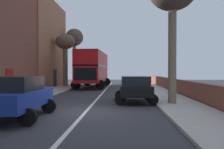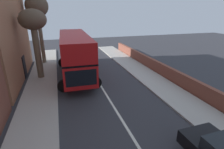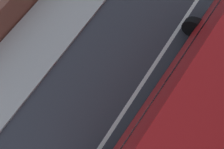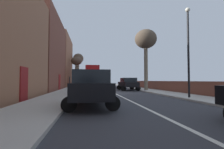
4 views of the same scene
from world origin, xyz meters
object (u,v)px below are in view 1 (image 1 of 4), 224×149
object	(u,v)px
parked_car_black_right_0	(135,87)
street_tree_left_2	(74,39)
parked_car_blue_left_1	(17,95)
street_tree_left_0	(65,45)
double_decker_bus	(93,67)

from	to	relation	value
parked_car_black_right_0	street_tree_left_2	size ratio (longest dim) A/B	0.53
street_tree_left_2	parked_car_blue_left_1	bearing A→B (deg)	-84.14
parked_car_black_right_0	parked_car_blue_left_1	distance (m)	7.33
parked_car_blue_left_1	street_tree_left_0	distance (m)	19.68
parked_car_blue_left_1	street_tree_left_2	xyz separation A→B (m)	(-2.50, 24.33, 5.39)
street_tree_left_0	street_tree_left_2	size ratio (longest dim) A/B	0.80
parked_car_black_right_0	parked_car_blue_left_1	world-z (taller)	parked_car_blue_left_1
parked_car_black_right_0	street_tree_left_0	distance (m)	16.19
parked_car_blue_left_1	street_tree_left_2	distance (m)	25.04
double_decker_bus	street_tree_left_0	size ratio (longest dim) A/B	1.65
parked_car_blue_left_1	street_tree_left_2	world-z (taller)	street_tree_left_2
street_tree_left_2	street_tree_left_0	bearing A→B (deg)	-90.54
double_decker_bus	parked_car_black_right_0	distance (m)	14.06
parked_car_black_right_0	street_tree_left_0	xyz separation A→B (m)	(-7.55, 13.73, 4.08)
parked_car_black_right_0	parked_car_blue_left_1	xyz separation A→B (m)	(-5.00, -5.36, 0.05)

